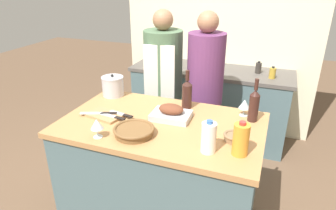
{
  "coord_description": "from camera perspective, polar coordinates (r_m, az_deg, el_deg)",
  "views": [
    {
      "loc": [
        0.71,
        -1.76,
        1.91
      ],
      "look_at": [
        0.0,
        0.13,
        1.01
      ],
      "focal_mm": 32.0,
      "sensor_mm": 36.0,
      "label": 1
    }
  ],
  "objects": [
    {
      "name": "kitchen_island",
      "position": [
        2.38,
        -1.14,
        -13.3
      ],
      "size": [
        1.43,
        0.87,
        0.93
      ],
      "color": "#4C666B",
      "rests_on": "ground_plane"
    },
    {
      "name": "back_counter",
      "position": [
        3.69,
        7.81,
        0.26
      ],
      "size": [
        1.86,
        0.6,
        0.88
      ],
      "color": "#4C666B",
      "rests_on": "ground_plane"
    },
    {
      "name": "back_wall",
      "position": [
        3.78,
        9.81,
        13.97
      ],
      "size": [
        2.36,
        0.1,
        2.55
      ],
      "color": "beige",
      "rests_on": "ground_plane"
    },
    {
      "name": "roasting_pan",
      "position": [
        2.17,
        0.6,
        -1.56
      ],
      "size": [
        0.29,
        0.21,
        0.11
      ],
      "color": "#BCBCC1",
      "rests_on": "kitchen_island"
    },
    {
      "name": "wicker_basket",
      "position": [
        1.97,
        -6.5,
        -4.9
      ],
      "size": [
        0.27,
        0.27,
        0.05
      ],
      "color": "brown",
      "rests_on": "kitchen_island"
    },
    {
      "name": "cutting_board",
      "position": [
        2.26,
        -11.88,
        -1.89
      ],
      "size": [
        0.29,
        0.22,
        0.02
      ],
      "color": "#AD7F51",
      "rests_on": "kitchen_island"
    },
    {
      "name": "stock_pot",
      "position": [
        2.61,
        -10.45,
        3.57
      ],
      "size": [
        0.19,
        0.19,
        0.19
      ],
      "color": "#B7B7BC",
      "rests_on": "kitchen_island"
    },
    {
      "name": "mixing_bowl",
      "position": [
        1.94,
        12.4,
        -5.94
      ],
      "size": [
        0.13,
        0.13,
        0.05
      ],
      "color": "#846647",
      "rests_on": "kitchen_island"
    },
    {
      "name": "juice_jug",
      "position": [
        1.78,
        13.7,
        -6.38
      ],
      "size": [
        0.09,
        0.09,
        0.21
      ],
      "color": "orange",
      "rests_on": "kitchen_island"
    },
    {
      "name": "milk_jug",
      "position": [
        1.77,
        7.75,
        -6.14
      ],
      "size": [
        0.09,
        0.09,
        0.21
      ],
      "color": "white",
      "rests_on": "kitchen_island"
    },
    {
      "name": "wine_bottle_green",
      "position": [
        2.32,
        3.64,
        2.24
      ],
      "size": [
        0.08,
        0.08,
        0.31
      ],
      "color": "#381E19",
      "rests_on": "kitchen_island"
    },
    {
      "name": "wine_bottle_dark",
      "position": [
        2.19,
        16.06,
        0.07
      ],
      "size": [
        0.07,
        0.07,
        0.32
      ],
      "color": "#381E19",
      "rests_on": "kitchen_island"
    },
    {
      "name": "wine_glass_left",
      "position": [
        1.96,
        -13.42,
        -3.6
      ],
      "size": [
        0.08,
        0.08,
        0.13
      ],
      "color": "silver",
      "rests_on": "kitchen_island"
    },
    {
      "name": "wine_glass_right",
      "position": [
        2.26,
        14.37,
        0.12
      ],
      "size": [
        0.08,
        0.08,
        0.13
      ],
      "color": "silver",
      "rests_on": "kitchen_island"
    },
    {
      "name": "knife_chef",
      "position": [
        2.27,
        -12.85,
        -1.53
      ],
      "size": [
        0.27,
        0.12,
        0.01
      ],
      "color": "#B7B7BC",
      "rests_on": "cutting_board"
    },
    {
      "name": "knife_paring",
      "position": [
        2.23,
        -8.78,
        -1.74
      ],
      "size": [
        0.21,
        0.06,
        0.01
      ],
      "color": "#B7B7BC",
      "rests_on": "cutting_board"
    },
    {
      "name": "knife_bread",
      "position": [
        2.2,
        -10.37,
        -2.17
      ],
      "size": [
        0.22,
        0.06,
        0.01
      ],
      "color": "#B7B7BC",
      "rests_on": "cutting_board"
    },
    {
      "name": "condiment_bottle_tall",
      "position": [
        3.49,
        16.84,
        6.79
      ],
      "size": [
        0.06,
        0.06,
        0.13
      ],
      "color": "#332D28",
      "rests_on": "back_counter"
    },
    {
      "name": "condiment_bottle_short",
      "position": [
        3.35,
        19.27,
        5.76
      ],
      "size": [
        0.07,
        0.07,
        0.13
      ],
      "color": "#B28E2D",
      "rests_on": "back_counter"
    },
    {
      "name": "condiment_bottle_extra",
      "position": [
        3.62,
        -1.63,
        8.57
      ],
      "size": [
        0.06,
        0.06,
        0.15
      ],
      "color": "maroon",
      "rests_on": "back_counter"
    },
    {
      "name": "person_cook_aproned",
      "position": [
        2.95,
        -0.9,
        3.67
      ],
      "size": [
        0.37,
        0.39,
        1.61
      ],
      "rotation": [
        0.0,
        0.0,
        0.15
      ],
      "color": "beige",
      "rests_on": "ground_plane"
    },
    {
      "name": "person_cook_guest",
      "position": [
        2.84,
        6.96,
        2.82
      ],
      "size": [
        0.34,
        0.34,
        1.62
      ],
      "rotation": [
        0.0,
        0.0,
        0.39
      ],
      "color": "beige",
      "rests_on": "ground_plane"
    }
  ]
}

